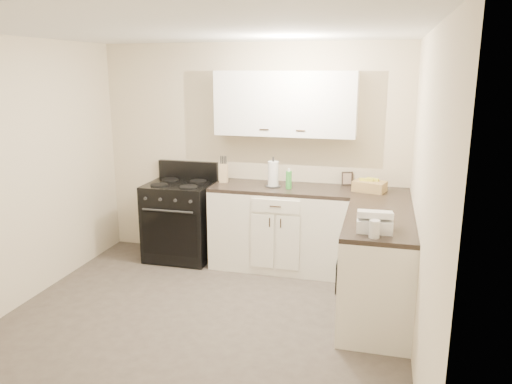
% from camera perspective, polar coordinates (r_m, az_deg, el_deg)
% --- Properties ---
extents(floor, '(3.60, 3.60, 0.00)m').
position_cam_1_polar(floor, '(4.61, -6.47, -14.78)').
color(floor, '#473F38').
rests_on(floor, ground).
extents(ceiling, '(3.60, 3.60, 0.00)m').
position_cam_1_polar(ceiling, '(4.06, -7.47, 17.91)').
color(ceiling, white).
rests_on(ceiling, wall_back).
extents(wall_back, '(3.60, 0.00, 3.60)m').
position_cam_1_polar(wall_back, '(5.84, -0.52, 4.46)').
color(wall_back, beige).
rests_on(wall_back, ground).
extents(wall_right, '(0.00, 3.60, 3.60)m').
position_cam_1_polar(wall_right, '(3.90, 18.55, -1.05)').
color(wall_right, beige).
rests_on(wall_right, ground).
extents(wall_left, '(0.00, 3.60, 3.60)m').
position_cam_1_polar(wall_left, '(5.09, -26.17, 1.62)').
color(wall_left, beige).
rests_on(wall_left, ground).
extents(wall_front, '(3.60, 0.00, 3.60)m').
position_cam_1_polar(wall_front, '(2.65, -21.29, -8.29)').
color(wall_front, beige).
rests_on(wall_front, ground).
extents(base_cabinets_back, '(1.55, 0.60, 0.90)m').
position_cam_1_polar(base_cabinets_back, '(5.66, 2.88, -4.24)').
color(base_cabinets_back, white).
rests_on(base_cabinets_back, floor).
extents(base_cabinets_right, '(0.60, 1.90, 0.90)m').
position_cam_1_polar(base_cabinets_right, '(4.94, 13.72, -7.36)').
color(base_cabinets_right, white).
rests_on(base_cabinets_right, floor).
extents(countertop_back, '(1.55, 0.60, 0.04)m').
position_cam_1_polar(countertop_back, '(5.53, 2.94, 0.40)').
color(countertop_back, black).
rests_on(countertop_back, base_cabinets_back).
extents(countertop_right, '(0.60, 1.90, 0.04)m').
position_cam_1_polar(countertop_right, '(4.79, 14.04, -2.11)').
color(countertop_right, black).
rests_on(countertop_right, base_cabinets_right).
extents(upper_cabinets, '(1.55, 0.30, 0.70)m').
position_cam_1_polar(upper_cabinets, '(5.54, 3.37, 10.06)').
color(upper_cabinets, white).
rests_on(upper_cabinets, wall_back).
extents(stove, '(0.75, 0.64, 0.91)m').
position_cam_1_polar(stove, '(5.98, -8.63, -3.27)').
color(stove, black).
rests_on(stove, floor).
extents(knife_block, '(0.11, 0.10, 0.21)m').
position_cam_1_polar(knife_block, '(5.74, -3.72, 2.19)').
color(knife_block, '#DAB486').
rests_on(knife_block, countertop_back).
extents(paper_towel, '(0.15, 0.15, 0.28)m').
position_cam_1_polar(paper_towel, '(5.50, 1.97, 2.06)').
color(paper_towel, white).
rests_on(paper_towel, countertop_back).
extents(soap_bottle, '(0.07, 0.07, 0.19)m').
position_cam_1_polar(soap_bottle, '(5.42, 3.76, 1.38)').
color(soap_bottle, green).
rests_on(soap_bottle, countertop_back).
extents(picture_frame, '(0.13, 0.07, 0.15)m').
position_cam_1_polar(picture_frame, '(5.67, 10.38, 1.52)').
color(picture_frame, black).
rests_on(picture_frame, countertop_back).
extents(wicker_basket, '(0.37, 0.30, 0.11)m').
position_cam_1_polar(wicker_basket, '(5.44, 12.85, 0.65)').
color(wicker_basket, tan).
rests_on(wicker_basket, countertop_right).
extents(countertop_grill, '(0.29, 0.27, 0.10)m').
position_cam_1_polar(countertop_grill, '(4.14, 13.38, -3.58)').
color(countertop_grill, white).
rests_on(countertop_grill, countertop_right).
extents(glass_jar, '(0.10, 0.10, 0.14)m').
position_cam_1_polar(glass_jar, '(3.95, 13.38, -4.14)').
color(glass_jar, silver).
rests_on(glass_jar, countertop_right).
extents(oven_mitt_near, '(0.02, 0.16, 0.27)m').
position_cam_1_polar(oven_mitt_near, '(4.36, 9.30, -9.46)').
color(oven_mitt_near, black).
rests_on(oven_mitt_near, base_cabinets_right).
extents(oven_mitt_far, '(0.02, 0.15, 0.26)m').
position_cam_1_polar(oven_mitt_far, '(4.57, 9.59, -8.16)').
color(oven_mitt_far, black).
rests_on(oven_mitt_far, base_cabinets_right).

